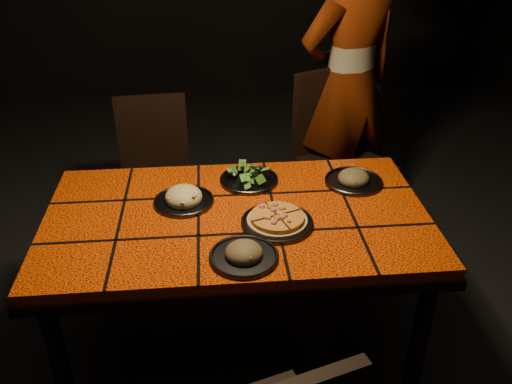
{
  "coord_description": "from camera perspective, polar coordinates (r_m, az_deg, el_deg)",
  "views": [
    {
      "loc": [
        -0.09,
        -1.91,
        1.98
      ],
      "look_at": [
        0.09,
        0.05,
        0.82
      ],
      "focal_mm": 38.0,
      "sensor_mm": 36.0,
      "label": 1
    }
  ],
  "objects": [
    {
      "name": "room_shell",
      "position": [
        1.97,
        -2.45,
        16.41
      ],
      "size": [
        6.04,
        7.04,
        3.08
      ],
      "color": "black",
      "rests_on": "ground"
    },
    {
      "name": "dining_table",
      "position": [
        2.32,
        -2.01,
        -3.91
      ],
      "size": [
        1.62,
        0.92,
        0.75
      ],
      "color": "#F14507",
      "rests_on": "ground"
    },
    {
      "name": "chair_far_left",
      "position": [
        3.23,
        -10.58,
        2.93
      ],
      "size": [
        0.43,
        0.43,
        0.9
      ],
      "rotation": [
        0.0,
        0.0,
        0.07
      ],
      "color": "black",
      "rests_on": "ground"
    },
    {
      "name": "chair_far_right",
      "position": [
        3.28,
        8.43,
        4.94
      ],
      "size": [
        0.61,
        0.61,
        1.02
      ],
      "rotation": [
        0.0,
        0.0,
        0.43
      ],
      "color": "black",
      "rests_on": "ground"
    },
    {
      "name": "diner",
      "position": [
        3.29,
        9.72,
        11.1
      ],
      "size": [
        0.78,
        0.66,
        1.82
      ],
      "primitive_type": "imported",
      "rotation": [
        0.0,
        0.0,
        3.53
      ],
      "color": "brown",
      "rests_on": "ground"
    },
    {
      "name": "plate_pizza",
      "position": [
        2.19,
        2.24,
        -3.05
      ],
      "size": [
        0.31,
        0.31,
        0.04
      ],
      "color": "#39393E",
      "rests_on": "dining_table"
    },
    {
      "name": "plate_pasta",
      "position": [
        2.35,
        -7.62,
        -0.68
      ],
      "size": [
        0.26,
        0.26,
        0.08
      ],
      "color": "#39393E",
      "rests_on": "dining_table"
    },
    {
      "name": "plate_salad",
      "position": [
        2.49,
        -0.75,
        1.63
      ],
      "size": [
        0.27,
        0.27,
        0.07
      ],
      "color": "#39393E",
      "rests_on": "dining_table"
    },
    {
      "name": "plate_mushroom_a",
      "position": [
        2.0,
        -1.29,
        -6.48
      ],
      "size": [
        0.26,
        0.26,
        0.08
      ],
      "color": "#39393E",
      "rests_on": "dining_table"
    },
    {
      "name": "plate_mushroom_b",
      "position": [
        2.52,
        10.24,
        1.4
      ],
      "size": [
        0.26,
        0.26,
        0.09
      ],
      "color": "#39393E",
      "rests_on": "dining_table"
    }
  ]
}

